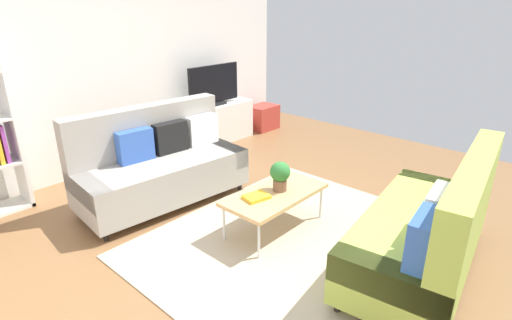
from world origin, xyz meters
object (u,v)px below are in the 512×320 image
Objects in this scene: tv_console at (215,124)px; vase_0 at (183,107)px; bottle_1 at (200,102)px; couch_green at (429,229)px; tv at (214,86)px; table_book_0 at (256,197)px; couch_beige at (160,164)px; bottle_2 at (206,103)px; storage_trunk at (263,117)px; bottle_0 at (195,104)px; potted_plant at (280,175)px; coffee_table at (275,195)px.

tv_console is 0.70m from vase_0.
bottle_1 is (-0.32, -0.04, 0.42)m from tv_console.
tv is at bearing 65.49° from couch_green.
couch_beige is at bearing 96.61° from table_book_0.
couch_beige reaches higher than bottle_2.
storage_trunk is (2.96, 1.01, -0.23)m from couch_beige.
table_book_0 is 2.82m from bottle_1.
bottle_0 is at bearing -177.30° from tv.
table_book_0 is 2.77m from bottle_0.
vase_0 is (0.82, 2.58, 0.11)m from potted_plant.
couch_beige is at bearing 95.56° from couch_green.
storage_trunk is at bearing 40.36° from table_book_0.
coffee_table is 2.97m from tv.
potted_plant is at bearing -119.00° from tv_console.
couch_green is at bearing -78.39° from coffee_table.
storage_trunk is at bearing -2.43° from bottle_1.
tv reaches higher than table_book_0.
storage_trunk is 1.75m from vase_0.
bottle_0 is (-0.42, -0.04, 0.42)m from tv_console.
tv_console is at bearing -4.93° from vase_0.
coffee_table is 4.58× the size of table_book_0.
vase_0 reaches higher than tv_console.
couch_green is at bearing -81.28° from potted_plant.
couch_green reaches higher than bottle_2.
vase_0 is 0.28m from bottle_1.
tv is at bearing 3.61° from bottle_1.
couch_green is 4.02m from bottle_1.
couch_beige is at bearing -149.61° from tv.
vase_0 is (0.90, 2.58, 0.31)m from coffee_table.
tv is 4.98× the size of bottle_0.
coffee_table is 1.10× the size of tv.
bottle_2 is at bearing -174.52° from tv.
bottle_2 is (1.19, 2.49, 0.12)m from potted_plant.
bottle_1 is 0.11m from bottle_2.
storage_trunk is 1.40m from bottle_2.
couch_beige reaches higher than coffee_table.
couch_beige is at bearing -137.78° from vase_0.
bottle_2 is at bearing -141.69° from couch_beige.
tv is at bearing -144.26° from couch_beige.
couch_green reaches higher than tv_console.
tv reaches higher than bottle_0.
coffee_table is at bearing -116.99° from bottle_2.
tv_console is (1.48, 2.53, -0.07)m from coffee_table.
coffee_table is 2.73m from bottle_0.
bottle_0 is (1.05, 2.49, 0.35)m from coffee_table.
bottle_1 is at bearing -139.89° from couch_beige.
coffee_table is 2.75m from vase_0.
bottle_2 is at bearing 64.38° from potted_plant.
couch_beige is at bearing -161.16° from storage_trunk.
vase_0 is 0.18m from bottle_0.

